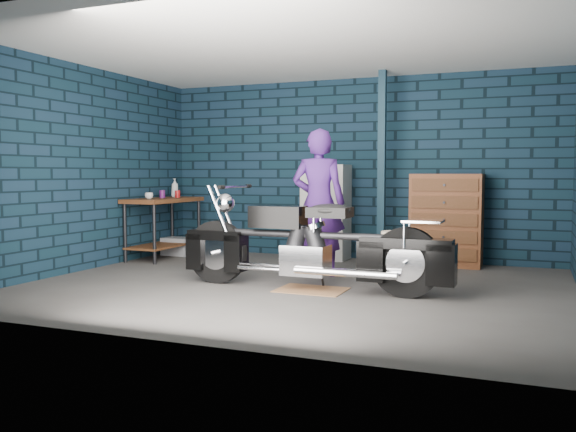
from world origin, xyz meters
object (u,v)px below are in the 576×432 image
at_px(storage_bin, 178,246).
at_px(tool_chest, 446,220).
at_px(shop_stool, 397,262).
at_px(workbench, 164,228).
at_px(person, 319,203).
at_px(locker, 326,212).
at_px(motorcycle, 311,238).

relative_size(storage_bin, tool_chest, 0.35).
bearing_deg(shop_stool, workbench, 160.79).
distance_m(workbench, storage_bin, 0.47).
distance_m(person, tool_chest, 1.99).
distance_m(locker, tool_chest, 1.76).
xyz_separation_m(storage_bin, locker, (2.30, 0.44, 0.57)).
relative_size(tool_chest, shop_stool, 1.94).
bearing_deg(shop_stool, motorcycle, -164.10).
relative_size(motorcycle, shop_stool, 3.98).
relative_size(workbench, person, 0.76).
distance_m(person, locker, 1.46).
distance_m(motorcycle, person, 1.07).
height_order(workbench, motorcycle, motorcycle).
bearing_deg(tool_chest, storage_bin, -173.82).
relative_size(motorcycle, locker, 1.86).
xyz_separation_m(workbench, person, (2.69, -0.61, 0.46)).
height_order(locker, tool_chest, locker).
height_order(motorcycle, person, person).
bearing_deg(workbench, shop_stool, -19.21).
distance_m(person, storage_bin, 2.94).
distance_m(workbench, motorcycle, 3.35).
bearing_deg(storage_bin, tool_chest, 6.18).
height_order(locker, shop_stool, locker).
bearing_deg(storage_bin, motorcycle, -33.58).
xyz_separation_m(motorcycle, locker, (-0.62, 2.38, 0.13)).
height_order(storage_bin, shop_stool, shop_stool).
distance_m(storage_bin, tool_chest, 4.12).
bearing_deg(storage_bin, shop_stool, -23.83).
relative_size(person, tool_chest, 1.44).
relative_size(workbench, storage_bin, 3.16).
xyz_separation_m(locker, tool_chest, (1.76, 0.00, -0.07)).
bearing_deg(person, shop_stool, 138.12).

